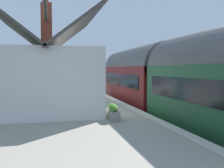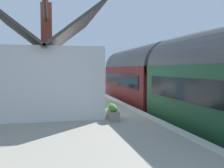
{
  "view_description": "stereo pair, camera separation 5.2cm",
  "coord_description": "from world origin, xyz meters",
  "views": [
    {
      "loc": [
        -16.75,
        4.96,
        2.85
      ],
      "look_at": [
        -1.83,
        1.5,
        1.98
      ],
      "focal_mm": 42.5,
      "sensor_mm": 36.0,
      "label": 1
    },
    {
      "loc": [
        -16.77,
        4.91,
        2.85
      ],
      "look_at": [
        -1.83,
        1.5,
        1.98
      ],
      "focal_mm": 42.5,
      "sensor_mm": 36.0,
      "label": 2
    }
  ],
  "objects": [
    {
      "name": "platform_edge_coping",
      "position": [
        0.0,
        1.18,
        0.99
      ],
      "size": [
        32.0,
        0.36,
        0.02
      ],
      "primitive_type": "cube",
      "color": "beige",
      "rests_on": "platform"
    },
    {
      "name": "train",
      "position": [
        -4.22,
        -0.9,
        2.22
      ],
      "size": [
        19.14,
        2.73,
        4.32
      ],
      "color": "black",
      "rests_on": "ground"
    },
    {
      "name": "planter_under_sign",
      "position": [
        -7.28,
        2.73,
        1.26
      ],
      "size": [
        1.03,
        0.32,
        0.59
      ],
      "color": "gray",
      "rests_on": "platform"
    },
    {
      "name": "bench_near_building",
      "position": [
        8.1,
        3.47,
        1.46
      ],
      "size": [
        1.41,
        0.48,
        0.88
      ],
      "color": "#26727F",
      "rests_on": "platform"
    },
    {
      "name": "rail_near",
      "position": [
        0.0,
        -1.62,
        0.07
      ],
      "size": [
        52.0,
        0.08,
        0.14
      ],
      "primitive_type": "cube",
      "color": "gray",
      "rests_on": "ground"
    },
    {
      "name": "planter_edge_near",
      "position": [
        -2.1,
        2.64,
        1.33
      ],
      "size": [
        0.42,
        0.42,
        0.67
      ],
      "color": "teal",
      "rests_on": "platform"
    },
    {
      "name": "planter_corner_building",
      "position": [
        9.91,
        6.05,
        1.36
      ],
      "size": [
        0.42,
        0.42,
        0.73
      ],
      "color": "teal",
      "rests_on": "platform"
    },
    {
      "name": "station_sign_board",
      "position": [
        4.28,
        1.64,
        2.17
      ],
      "size": [
        0.96,
        0.06,
        1.57
      ],
      "color": "black",
      "rests_on": "platform"
    },
    {
      "name": "lamp_post_platform",
      "position": [
        2.42,
        1.65,
        3.39
      ],
      "size": [
        0.32,
        0.5,
        3.43
      ],
      "color": "black",
      "rests_on": "platform"
    },
    {
      "name": "bench_platform_end",
      "position": [
        6.25,
        3.65,
        1.46
      ],
      "size": [
        1.41,
        0.47,
        0.88
      ],
      "color": "#26727F",
      "rests_on": "platform"
    },
    {
      "name": "station_building",
      "position": [
        -4.13,
        5.13,
        2.48
      ],
      "size": [
        6.68,
        4.55,
        5.6
      ],
      "color": "white",
      "rests_on": "platform"
    },
    {
      "name": "planter_edge_far",
      "position": [
        4.85,
        1.51,
        1.35
      ],
      "size": [
        0.51,
        0.51,
        0.75
      ],
      "color": "black",
      "rests_on": "platform"
    },
    {
      "name": "platform",
      "position": [
        0.0,
        4.3,
        0.49
      ],
      "size": [
        32.0,
        6.59,
        0.98
      ],
      "primitive_type": "cube",
      "color": "#A39B8C",
      "rests_on": "ground"
    },
    {
      "name": "rail_far",
      "position": [
        0.0,
        -0.18,
        0.07
      ],
      "size": [
        52.0,
        0.08,
        0.14
      ],
      "primitive_type": "cube",
      "color": "gray",
      "rests_on": "ground"
    },
    {
      "name": "planter_bench_right",
      "position": [
        11.44,
        4.08,
        1.3
      ],
      "size": [
        0.78,
        0.32,
        0.66
      ],
      "color": "teal",
      "rests_on": "platform"
    },
    {
      "name": "ground_plane",
      "position": [
        0.0,
        0.0,
        0.0
      ],
      "size": [
        160.0,
        160.0,
        0.0
      ],
      "primitive_type": "plane",
      "color": "#383330"
    },
    {
      "name": "planter_by_door",
      "position": [
        2.05,
        2.43,
        1.25
      ],
      "size": [
        0.77,
        0.32,
        0.57
      ],
      "color": "black",
      "rests_on": "platform"
    }
  ]
}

